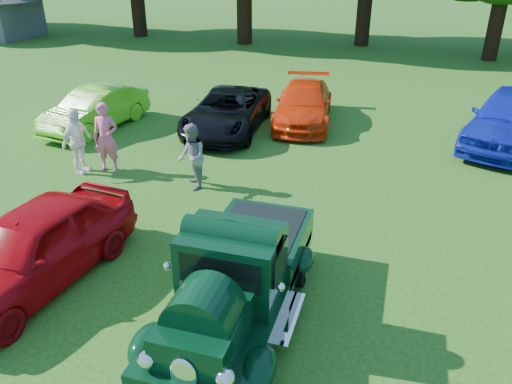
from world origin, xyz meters
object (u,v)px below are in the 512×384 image
(red_convertible, at_px, (33,247))
(spectator_pink, at_px, (106,138))
(spectator_grey, at_px, (192,157))
(back_car_orange, at_px, (304,104))
(back_car_blue, at_px, (511,118))
(back_car_black, at_px, (227,111))
(hero_pickup, at_px, (237,279))
(spectator_white, at_px, (77,142))
(back_car_lime, at_px, (95,109))

(red_convertible, xyz_separation_m, spectator_pink, (-1.46, 4.72, 0.21))
(spectator_grey, bearing_deg, back_car_orange, 133.21)
(red_convertible, relative_size, spectator_pink, 2.27)
(red_convertible, bearing_deg, back_car_blue, 54.26)
(spectator_grey, bearing_deg, back_car_black, 156.61)
(hero_pickup, bearing_deg, spectator_white, 143.88)
(back_car_lime, distance_m, back_car_black, 4.32)
(back_car_orange, xyz_separation_m, spectator_white, (-4.80, -5.81, 0.22))
(spectator_pink, xyz_separation_m, spectator_grey, (2.58, -0.33, -0.10))
(back_car_lime, height_order, back_car_blue, back_car_blue)
(back_car_lime, relative_size, spectator_grey, 2.43)
(hero_pickup, xyz_separation_m, back_car_blue, (5.26, 9.72, 0.10))
(hero_pickup, xyz_separation_m, back_car_orange, (-1.06, 10.09, -0.11))
(hero_pickup, distance_m, red_convertible, 3.75)
(back_car_lime, xyz_separation_m, back_car_orange, (6.37, 2.60, -0.01))
(hero_pickup, bearing_deg, back_car_orange, 96.00)
(back_car_lime, distance_m, spectator_pink, 3.65)
(hero_pickup, height_order, back_car_orange, hero_pickup)
(hero_pickup, xyz_separation_m, back_car_black, (-3.25, 8.55, -0.10))
(spectator_pink, bearing_deg, back_car_black, 50.24)
(back_car_black, distance_m, back_car_blue, 8.59)
(spectator_pink, bearing_deg, spectator_white, -166.57)
(back_car_black, distance_m, back_car_orange, 2.68)
(back_car_lime, bearing_deg, spectator_white, -55.20)
(red_convertible, xyz_separation_m, back_car_blue, (9.01, 9.83, 0.13))
(red_convertible, bearing_deg, back_car_orange, 82.01)
(hero_pickup, distance_m, spectator_white, 7.26)
(spectator_white, bearing_deg, back_car_orange, -33.50)
(spectator_pink, xyz_separation_m, spectator_white, (-0.66, -0.33, -0.06))
(hero_pickup, bearing_deg, spectator_pink, 138.45)
(back_car_lime, bearing_deg, spectator_grey, -25.01)
(hero_pickup, bearing_deg, spectator_grey, 121.55)
(back_car_lime, height_order, spectator_pink, spectator_pink)
(red_convertible, height_order, back_car_blue, back_car_blue)
(hero_pickup, relative_size, red_convertible, 1.06)
(spectator_white, bearing_deg, back_car_blue, -57.89)
(hero_pickup, xyz_separation_m, spectator_white, (-5.86, 4.28, 0.11))
(back_car_lime, distance_m, back_car_blue, 12.89)
(spectator_pink, height_order, spectator_white, spectator_pink)
(red_convertible, distance_m, spectator_grey, 4.53)
(back_car_blue, bearing_deg, back_car_lime, -150.87)
(spectator_grey, xyz_separation_m, spectator_white, (-3.24, 0.00, 0.04))
(red_convertible, relative_size, back_car_blue, 0.84)
(back_car_black, distance_m, spectator_grey, 4.32)
(back_car_lime, bearing_deg, back_car_black, 22.96)
(back_car_orange, xyz_separation_m, spectator_grey, (-1.57, -5.82, 0.18))
(red_convertible, relative_size, back_car_orange, 0.95)
(back_car_orange, height_order, spectator_grey, spectator_grey)
(back_car_blue, relative_size, spectator_white, 2.88)
(back_car_lime, bearing_deg, hero_pickup, -36.48)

